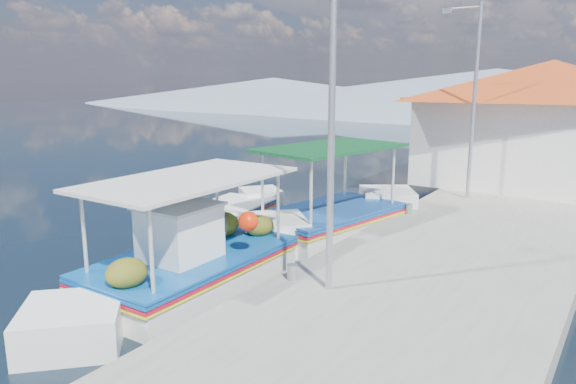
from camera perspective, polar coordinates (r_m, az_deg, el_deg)
The scene contains 9 objects.
ground at distance 11.73m, azimuth -21.27°, elevation -10.19°, with size 160.00×160.00×0.00m, color black.
quay at distance 13.09m, azimuth 18.16°, elevation -6.45°, with size 5.00×44.00×0.50m, color #9A9890.
bollards at distance 12.99m, azimuth 8.41°, elevation -4.26°, with size 0.20×17.20×0.30m.
main_caique at distance 11.28m, azimuth -9.95°, elevation -7.67°, with size 2.39×7.94×2.61m.
caique_green_canopy at distance 14.69m, azimuth 4.58°, elevation -3.17°, with size 3.18×7.29×2.78m.
caique_blue_hull at distance 15.51m, azimuth -6.46°, elevation -2.91°, with size 2.17×5.66×1.02m.
harbor_building at distance 21.29m, azimuth 26.14°, elevation 6.87°, with size 10.49×10.49×4.40m.
lamp_post_near at distance 9.26m, azimuth 4.22°, elevation 9.38°, with size 1.21×0.14×6.00m.
lamp_post_far at distance 17.64m, azimuth 19.09°, elevation 10.10°, with size 1.21×0.14×6.00m.
Camera 1 is at (9.08, -6.04, 4.31)m, focal length 33.19 mm.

